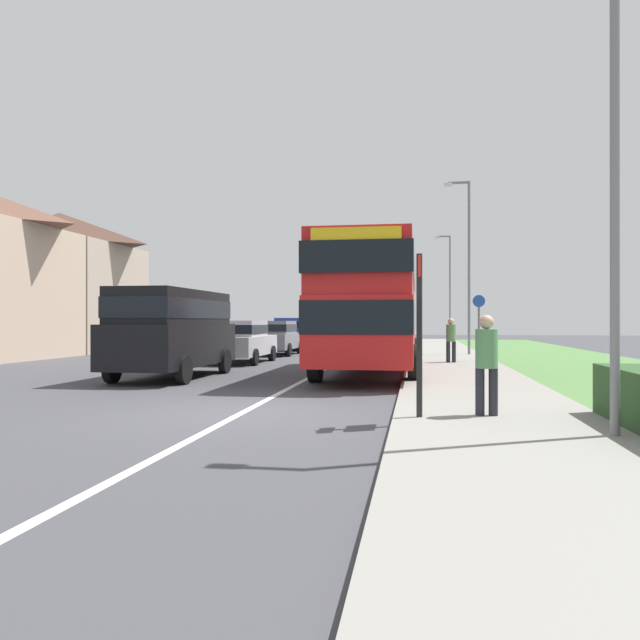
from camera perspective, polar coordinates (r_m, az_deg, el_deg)
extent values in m
plane|color=#424247|center=(10.66, -7.28, -8.60)|extent=(120.00, 120.00, 0.00)
cube|color=silver|center=(18.43, -0.23, -4.98)|extent=(0.14, 60.00, 0.01)
cube|color=gray|center=(16.24, 13.45, -5.45)|extent=(3.20, 68.00, 0.12)
cube|color=red|center=(18.14, 4.84, -0.88)|extent=(2.50, 9.57, 1.65)
cube|color=red|center=(18.19, 4.84, 4.16)|extent=(2.45, 9.38, 1.55)
cube|color=black|center=(18.14, 4.84, 0.16)|extent=(2.52, 9.62, 0.76)
cube|color=black|center=(18.20, 4.84, 4.40)|extent=(2.52, 9.62, 0.72)
cube|color=gold|center=(13.55, 3.35, 7.73)|extent=(2.00, 0.08, 0.44)
cylinder|color=black|center=(21.25, 2.07, -2.99)|extent=(0.30, 1.00, 1.00)
cylinder|color=black|center=(21.09, 8.84, -3.01)|extent=(0.30, 1.00, 1.00)
cylinder|color=black|center=(15.71, -0.43, -4.02)|extent=(0.30, 1.00, 1.00)
cylinder|color=black|center=(15.50, 8.75, -4.07)|extent=(0.30, 1.00, 1.00)
cube|color=black|center=(17.38, -13.54, -2.23)|extent=(1.95, 5.25, 1.13)
cube|color=black|center=(17.37, -13.54, 1.16)|extent=(1.72, 4.83, 0.93)
cube|color=black|center=(17.37, -13.54, 1.00)|extent=(1.75, 4.88, 0.52)
cylinder|color=black|center=(19.28, -14.30, -3.71)|extent=(0.20, 0.72, 0.72)
cylinder|color=black|center=(18.60, -8.88, -3.84)|extent=(0.20, 0.72, 0.72)
cylinder|color=black|center=(16.35, -18.85, -4.35)|extent=(0.20, 0.72, 0.72)
cylinder|color=black|center=(15.55, -12.59, -4.58)|extent=(0.20, 0.72, 0.72)
cube|color=#B7B7BC|center=(23.14, -7.35, -2.37)|extent=(1.76, 4.25, 0.71)
cube|color=#B7B7BC|center=(22.92, -7.50, -0.78)|extent=(1.55, 2.34, 0.58)
cube|color=black|center=(22.92, -7.50, -0.86)|extent=(1.59, 2.36, 0.32)
cylinder|color=black|center=(24.66, -8.41, -3.05)|extent=(0.20, 0.60, 0.60)
cylinder|color=black|center=(24.20, -4.50, -3.11)|extent=(0.20, 0.60, 0.60)
cylinder|color=black|center=(22.17, -10.47, -3.39)|extent=(0.20, 0.60, 0.60)
cylinder|color=black|center=(21.65, -6.15, -3.47)|extent=(0.20, 0.60, 0.60)
cube|color=slate|center=(28.42, -4.10, -1.95)|extent=(1.74, 4.21, 0.70)
cube|color=slate|center=(28.21, -4.20, -0.67)|extent=(1.53, 2.31, 0.58)
cube|color=black|center=(28.21, -4.20, -0.72)|extent=(1.56, 2.34, 0.32)
cylinder|color=black|center=(29.91, -5.12, -2.53)|extent=(0.20, 0.60, 0.60)
cylinder|color=black|center=(29.53, -1.91, -2.56)|extent=(0.20, 0.60, 0.60)
cylinder|color=black|center=(27.39, -6.46, -2.76)|extent=(0.20, 0.60, 0.60)
cylinder|color=black|center=(26.98, -2.97, -2.80)|extent=(0.20, 0.60, 0.60)
cube|color=navy|center=(33.35, -2.46, -1.60)|extent=(1.78, 4.21, 0.79)
cube|color=navy|center=(33.13, -2.53, -0.37)|extent=(1.57, 2.32, 0.65)
cube|color=black|center=(33.13, -2.53, -0.42)|extent=(1.60, 2.34, 0.36)
cylinder|color=black|center=(34.82, -3.44, -2.19)|extent=(0.20, 0.60, 0.60)
cylinder|color=black|center=(34.48, -0.60, -2.21)|extent=(0.20, 0.60, 0.60)
cylinder|color=black|center=(32.27, -4.44, -2.35)|extent=(0.20, 0.60, 0.60)
cylinder|color=black|center=(31.91, -1.39, -2.38)|extent=(0.20, 0.60, 0.60)
cylinder|color=#23232D|center=(9.81, 14.70, -6.83)|extent=(0.14, 0.14, 0.85)
cylinder|color=#23232D|center=(9.83, 15.87, -6.82)|extent=(0.14, 0.14, 0.85)
cylinder|color=#518C56|center=(9.76, 15.29, -2.60)|extent=(0.34, 0.34, 0.60)
sphere|color=tan|center=(9.75, 15.29, -0.19)|extent=(0.22, 0.22, 0.22)
cylinder|color=#23232D|center=(21.97, 11.87, -3.09)|extent=(0.14, 0.14, 0.85)
cylinder|color=#23232D|center=(21.98, 12.40, -3.09)|extent=(0.14, 0.14, 0.85)
cylinder|color=#518C56|center=(21.95, 12.13, -1.20)|extent=(0.34, 0.34, 0.60)
sphere|color=tan|center=(21.94, 12.13, -0.13)|extent=(0.22, 0.22, 0.22)
cylinder|color=black|center=(9.39, 9.26, -1.78)|extent=(0.09, 0.09, 2.60)
cube|color=red|center=(9.42, 9.26, 4.92)|extent=(0.04, 0.44, 0.32)
cube|color=black|center=(9.40, 9.26, -0.26)|extent=(0.06, 0.52, 0.68)
cylinder|color=slate|center=(22.90, 14.61, -1.40)|extent=(0.08, 0.08, 2.10)
cylinder|color=blue|center=(22.91, 14.61, 1.72)|extent=(0.44, 0.03, 0.44)
cylinder|color=slate|center=(8.81, 25.82, 11.40)|extent=(0.12, 0.12, 6.66)
cylinder|color=slate|center=(27.63, 13.74, 4.65)|extent=(0.12, 0.12, 7.71)
cube|color=slate|center=(28.16, 12.81, 12.39)|extent=(0.90, 0.10, 0.10)
cube|color=silver|center=(28.12, 11.87, 12.26)|extent=(0.36, 0.20, 0.14)
cylinder|color=slate|center=(44.32, 12.04, 2.82)|extent=(0.12, 0.12, 7.64)
cube|color=slate|center=(44.65, 11.45, 7.65)|extent=(0.90, 0.10, 0.10)
cube|color=silver|center=(44.62, 10.87, 7.57)|extent=(0.36, 0.20, 0.14)
cube|color=tan|center=(34.63, -23.17, 1.86)|extent=(6.92, 6.49, 5.49)
pyramid|color=#4C3328|center=(34.94, -23.17, 7.79)|extent=(6.92, 6.49, 1.74)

